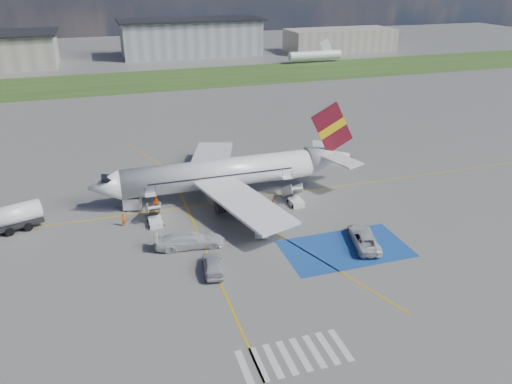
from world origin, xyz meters
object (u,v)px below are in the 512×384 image
at_px(van_white_a, 364,236).
at_px(van_white_b, 189,238).
at_px(fuel_tanker, 0,223).
at_px(belt_loader, 334,161).
at_px(gpu_cart, 132,204).
at_px(car_silver_b, 262,226).
at_px(car_silver_a, 213,264).
at_px(airliner, 230,172).

relative_size(van_white_a, van_white_b, 0.94).
bearing_deg(fuel_tanker, belt_loader, -7.52).
relative_size(fuel_tanker, gpu_cart, 3.92).
bearing_deg(car_silver_b, gpu_cart, -17.92).
relative_size(gpu_cart, belt_loader, 0.42).
xyz_separation_m(fuel_tanker, car_silver_a, (21.93, -15.54, -0.51)).
xyz_separation_m(gpu_cart, van_white_a, (24.18, -17.11, 0.20)).
bearing_deg(gpu_cart, belt_loader, 28.06).
bearing_deg(gpu_cart, airliner, 17.75).
bearing_deg(van_white_a, car_silver_a, 15.52).
bearing_deg(car_silver_a, fuel_tanker, -27.86).
bearing_deg(car_silver_a, van_white_b, -69.22).
relative_size(car_silver_a, van_white_b, 0.85).
xyz_separation_m(airliner, van_white_a, (10.91, -17.67, -2.36)).
height_order(gpu_cart, van_white_a, van_white_a).
bearing_deg(car_silver_b, fuel_tanker, 2.64).
relative_size(fuel_tanker, van_white_b, 1.66).
distance_m(fuel_tanker, car_silver_b, 30.80).
bearing_deg(airliner, van_white_b, -123.19).
bearing_deg(fuel_tanker, car_silver_b, -35.39).
distance_m(belt_loader, van_white_b, 33.19).
bearing_deg(van_white_b, car_silver_b, -77.33).
relative_size(belt_loader, van_white_b, 1.01).
distance_m(car_silver_a, car_silver_b, 9.96).
xyz_separation_m(airliner, van_white_b, (-8.03, -12.27, -2.24)).
xyz_separation_m(car_silver_b, van_white_b, (-8.86, -0.86, 0.39)).
distance_m(belt_loader, van_white_a, 25.79).
xyz_separation_m(belt_loader, car_silver_b, (-18.33, -18.17, 0.33)).
height_order(car_silver_a, van_white_a, van_white_a).
height_order(fuel_tanker, belt_loader, fuel_tanker).
distance_m(car_silver_a, van_white_a, 17.60).
bearing_deg(car_silver_a, van_white_a, -171.67).
distance_m(fuel_tanker, van_white_a, 42.37).
height_order(airliner, fuel_tanker, airliner).
height_order(car_silver_a, van_white_b, van_white_b).
height_order(belt_loader, car_silver_b, belt_loader).
distance_m(van_white_a, van_white_b, 19.69).
relative_size(airliner, car_silver_a, 7.36).
bearing_deg(van_white_a, fuel_tanker, -6.47).
relative_size(fuel_tanker, belt_loader, 1.64).
distance_m(fuel_tanker, car_silver_a, 26.88).
relative_size(car_silver_a, car_silver_b, 1.09).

